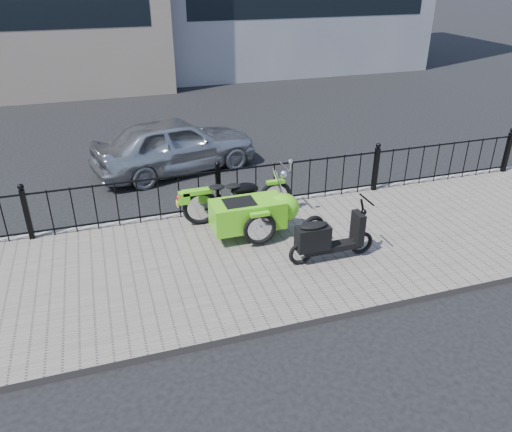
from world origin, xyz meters
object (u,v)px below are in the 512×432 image
object	(u,v)px
motorcycle_sidecar	(255,209)
spare_tire	(311,232)
scooter	(326,239)
sedan_car	(175,144)

from	to	relation	value
motorcycle_sidecar	spare_tire	distance (m)	1.14
motorcycle_sidecar	spare_tire	bearing A→B (deg)	-46.35
scooter	spare_tire	world-z (taller)	scooter
scooter	spare_tire	size ratio (longest dim) A/B	2.57
sedan_car	motorcycle_sidecar	bearing A→B (deg)	178.96
spare_tire	sedan_car	size ratio (longest dim) A/B	0.15
scooter	spare_tire	xyz separation A→B (m)	(-0.06, 0.47, -0.10)
scooter	sedan_car	distance (m)	5.33
motorcycle_sidecar	spare_tire	xyz separation A→B (m)	(0.78, -0.81, -0.17)
scooter	sedan_car	xyz separation A→B (m)	(-1.65, 5.06, 0.15)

